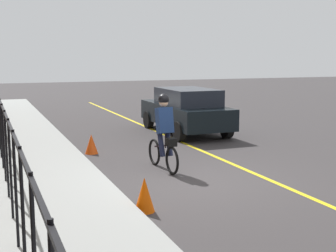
{
  "coord_description": "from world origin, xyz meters",
  "views": [
    {
      "loc": [
        -8.84,
        4.12,
        2.69
      ],
      "look_at": [
        1.56,
        -0.02,
        1.0
      ],
      "focal_mm": 49.53,
      "sensor_mm": 36.0,
      "label": 1
    }
  ],
  "objects_px": {
    "cyclist_lead": "(164,133)",
    "patrol_sedan": "(186,110)",
    "traffic_cone_far": "(91,144)",
    "traffic_cone_near": "(144,195)"
  },
  "relations": [
    {
      "from": "cyclist_lead",
      "to": "traffic_cone_far",
      "type": "height_order",
      "value": "cyclist_lead"
    },
    {
      "from": "patrol_sedan",
      "to": "traffic_cone_far",
      "type": "distance_m",
      "value": 4.49
    },
    {
      "from": "cyclist_lead",
      "to": "patrol_sedan",
      "type": "bearing_deg",
      "value": -31.89
    },
    {
      "from": "cyclist_lead",
      "to": "traffic_cone_near",
      "type": "relative_size",
      "value": 2.97
    },
    {
      "from": "traffic_cone_far",
      "to": "patrol_sedan",
      "type": "bearing_deg",
      "value": -59.96
    },
    {
      "from": "traffic_cone_far",
      "to": "traffic_cone_near",
      "type": "bearing_deg",
      "value": 177.79
    },
    {
      "from": "cyclist_lead",
      "to": "traffic_cone_near",
      "type": "bearing_deg",
      "value": 149.5
    },
    {
      "from": "traffic_cone_near",
      "to": "traffic_cone_far",
      "type": "bearing_deg",
      "value": -2.21
    },
    {
      "from": "cyclist_lead",
      "to": "traffic_cone_far",
      "type": "bearing_deg",
      "value": 22.65
    },
    {
      "from": "cyclist_lead",
      "to": "traffic_cone_far",
      "type": "xyz_separation_m",
      "value": [
        2.52,
        1.19,
        -0.64
      ]
    }
  ]
}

